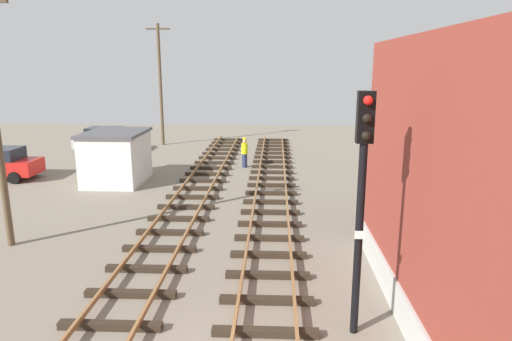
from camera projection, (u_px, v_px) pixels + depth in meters
The scene contains 5 objects.
signal_mast at pixel (362, 189), 9.78m from camera, with size 0.36×0.40×5.62m.
control_hut at pixel (116, 157), 23.85m from camera, with size 3.00×3.80×2.76m.
parked_car_silver at pixel (105, 139), 32.68m from camera, with size 4.20×2.04×1.76m.
utility_pole_far at pixel (160, 83), 34.49m from camera, with size 1.80×0.24×9.21m.
track_worker_foreground at pixel (245, 152), 27.51m from camera, with size 0.40×0.40×1.87m.
Camera 1 is at (1.00, -7.09, 6.14)m, focal length 31.46 mm.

